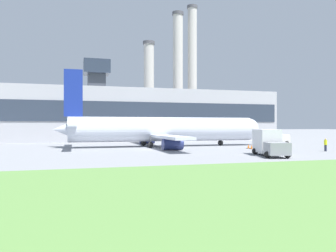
{
  "coord_description": "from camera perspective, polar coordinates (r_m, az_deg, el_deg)",
  "views": [
    {
      "loc": [
        -10.49,
        -42.81,
        3.22
      ],
      "look_at": [
        3.37,
        5.44,
        3.14
      ],
      "focal_mm": 35.0,
      "sensor_mm": 36.0,
      "label": 1
    }
  ],
  "objects": [
    {
      "name": "ground_plane",
      "position": [
        44.19,
        -2.26,
        -4.08
      ],
      "size": [
        400.0,
        400.0,
        0.0
      ],
      "primitive_type": "plane",
      "color": "gray"
    },
    {
      "name": "terminal_building",
      "position": [
        71.72,
        -7.74,
        1.94
      ],
      "size": [
        66.86,
        14.05,
        16.98
      ],
      "color": "#B2B2B7",
      "rests_on": "ground_plane"
    },
    {
      "name": "smokestack_left",
      "position": [
        107.82,
        -3.35,
        6.64
      ],
      "size": [
        3.84,
        3.84,
        30.71
      ],
      "color": "beige",
      "rests_on": "ground_plane"
    },
    {
      "name": "smokestack_right",
      "position": [
        112.45,
        1.73,
        9.19
      ],
      "size": [
        3.87,
        3.87,
        41.69
      ],
      "color": "beige",
      "rests_on": "ground_plane"
    },
    {
      "name": "smokestack_far",
      "position": [
        114.99,
        4.25,
        9.72
      ],
      "size": [
        3.62,
        3.62,
        44.62
      ],
      "color": "beige",
      "rests_on": "ground_plane"
    },
    {
      "name": "airplane",
      "position": [
        49.95,
        -1.05,
        -0.62
      ],
      "size": [
        32.3,
        27.73,
        11.19
      ],
      "color": "silver",
      "rests_on": "ground_plane"
    },
    {
      "name": "pushback_tug",
      "position": [
        56.79,
        18.37,
        -2.13
      ],
      "size": [
        4.22,
        2.97,
        2.24
      ],
      "color": "white",
      "rests_on": "ground_plane"
    },
    {
      "name": "baggage_truck",
      "position": [
        36.41,
        17.15,
        -2.84
      ],
      "size": [
        3.69,
        6.44,
        2.79
      ],
      "color": "gray",
      "rests_on": "ground_plane"
    },
    {
      "name": "ground_crew_person",
      "position": [
        45.27,
        25.75,
        -2.94
      ],
      "size": [
        0.51,
        0.51,
        1.62
      ],
      "color": "#23283D",
      "rests_on": "ground_plane"
    },
    {
      "name": "traffic_cone_near_nose",
      "position": [
        46.23,
        14.35,
        -3.6
      ],
      "size": [
        0.49,
        0.49,
        0.54
      ],
      "color": "black",
      "rests_on": "ground_plane"
    },
    {
      "name": "traffic_cone_wingtip",
      "position": [
        47.11,
        13.84,
        -3.5
      ],
      "size": [
        0.51,
        0.51,
        0.59
      ],
      "color": "black",
      "rests_on": "ground_plane"
    }
  ]
}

